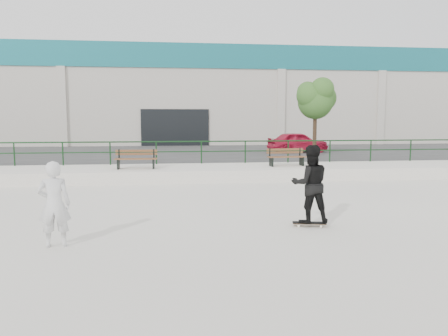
{
  "coord_description": "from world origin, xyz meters",
  "views": [
    {
      "loc": [
        -0.39,
        -8.7,
        2.54
      ],
      "look_at": [
        0.93,
        2.0,
        1.3
      ],
      "focal_mm": 35.0,
      "sensor_mm": 36.0,
      "label": 1
    }
  ],
  "objects": [
    {
      "name": "ground",
      "position": [
        0.0,
        0.0,
        0.0
      ],
      "size": [
        120.0,
        120.0,
        0.0
      ],
      "primitive_type": "plane",
      "color": "white",
      "rests_on": "ground"
    },
    {
      "name": "ledge",
      "position": [
        0.0,
        9.5,
        0.25
      ],
      "size": [
        30.0,
        3.0,
        0.5
      ],
      "primitive_type": "cube",
      "color": "silver",
      "rests_on": "ground"
    },
    {
      "name": "parking_strip",
      "position": [
        0.0,
        18.0,
        0.25
      ],
      "size": [
        60.0,
        14.0,
        0.5
      ],
      "primitive_type": "cube",
      "color": "#333333",
      "rests_on": "ground"
    },
    {
      "name": "railing",
      "position": [
        -0.0,
        10.8,
        1.24
      ],
      "size": [
        28.0,
        0.06,
        1.03
      ],
      "color": "#143919",
      "rests_on": "ledge"
    },
    {
      "name": "commercial_building",
      "position": [
        -0.0,
        31.99,
        4.58
      ],
      "size": [
        44.2,
        16.33,
        8.0
      ],
      "color": "#BBB6A8",
      "rests_on": "ground"
    },
    {
      "name": "bench_left",
      "position": [
        -1.76,
        9.19,
        0.88
      ],
      "size": [
        1.7,
        0.55,
        0.78
      ],
      "rotation": [
        0.0,
        0.0,
        -0.04
      ],
      "color": "brown",
      "rests_on": "ledge"
    },
    {
      "name": "bench_right",
      "position": [
        4.54,
        9.44,
        0.87
      ],
      "size": [
        1.67,
        0.6,
        0.76
      ],
      "rotation": [
        0.0,
        0.0,
        0.08
      ],
      "color": "brown",
      "rests_on": "ledge"
    },
    {
      "name": "tree",
      "position": [
        7.39,
        14.08,
        3.62
      ],
      "size": [
        2.34,
        2.08,
        4.16
      ],
      "color": "#3E301F",
      "rests_on": "parking_strip"
    },
    {
      "name": "red_car",
      "position": [
        7.2,
        16.63,
        1.11
      ],
      "size": [
        3.76,
        1.94,
        1.22
      ],
      "primitive_type": "imported",
      "rotation": [
        0.0,
        0.0,
        1.71
      ],
      "color": "#BC1736",
      "rests_on": "parking_strip"
    },
    {
      "name": "skateboard",
      "position": [
        2.84,
        1.03,
        0.07
      ],
      "size": [
        0.8,
        0.35,
        0.09
      ],
      "rotation": [
        0.0,
        0.0,
        -0.2
      ],
      "color": "black",
      "rests_on": "ground"
    },
    {
      "name": "standing_skater",
      "position": [
        2.84,
        1.03,
        1.01
      ],
      "size": [
        0.93,
        0.75,
        1.83
      ],
      "primitive_type": "imported",
      "rotation": [
        0.0,
        0.0,
        3.08
      ],
      "color": "black",
      "rests_on": "skateboard"
    },
    {
      "name": "seated_skater",
      "position": [
        -2.67,
        0.07,
        0.85
      ],
      "size": [
        0.66,
        0.47,
        1.71
      ],
      "primitive_type": "imported",
      "rotation": [
        0.0,
        0.0,
        3.25
      ],
      "color": "silver",
      "rests_on": "ground"
    }
  ]
}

